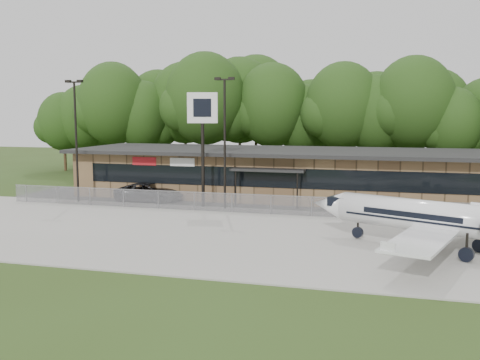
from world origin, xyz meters
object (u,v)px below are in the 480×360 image
(business_jet, at_px, (447,220))
(suv, at_px, (149,192))
(terminal, at_px, (303,173))
(pole_sign, at_px, (203,120))

(business_jet, xyz_separation_m, suv, (-22.56, 11.58, -1.07))
(terminal, xyz_separation_m, pole_sign, (-6.90, -7.14, 4.79))
(business_jet, relative_size, suv, 2.62)
(terminal, xyz_separation_m, business_jet, (10.30, -17.28, -0.30))
(terminal, height_order, suv, terminal)
(pole_sign, bearing_deg, terminal, 34.15)
(terminal, bearing_deg, pole_sign, -134.01)
(terminal, xyz_separation_m, suv, (-12.26, -5.70, -1.37))
(suv, bearing_deg, business_jet, -116.68)
(pole_sign, bearing_deg, business_jet, -42.34)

